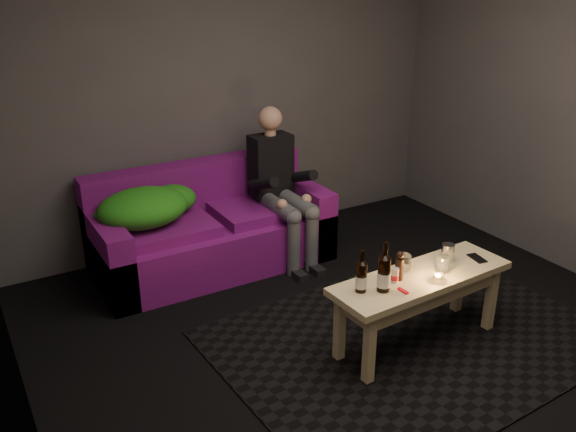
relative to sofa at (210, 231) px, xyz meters
name	(u,v)px	position (x,y,z in m)	size (l,w,h in m)	color
floor	(394,362)	(0.42, -1.81, -0.29)	(4.50, 4.50, 0.00)	black
room	(361,81)	(0.42, -1.35, 1.36)	(4.50, 4.50, 4.50)	silver
rug	(410,338)	(0.67, -1.67, -0.28)	(2.43, 1.77, 0.01)	black
sofa	(210,231)	(0.00, 0.00, 0.00)	(1.85, 0.83, 0.79)	#700E6C
green_blanket	(147,207)	(-0.50, -0.01, 0.31)	(0.81, 0.55, 0.28)	#277B16
person	(280,183)	(0.56, -0.15, 0.35)	(0.33, 0.77, 1.23)	black
coffee_table	(421,287)	(0.67, -1.72, 0.12)	(1.23, 0.44, 0.50)	#E5D086
beer_bottle_a	(361,276)	(0.22, -1.70, 0.31)	(0.07, 0.07, 0.26)	black
beer_bottle_b	(384,273)	(0.33, -1.76, 0.32)	(0.08, 0.08, 0.31)	black
salt_shaker	(395,275)	(0.46, -1.71, 0.26)	(0.04, 0.04, 0.09)	silver
pepper_mill	(399,269)	(0.50, -1.70, 0.28)	(0.05, 0.05, 0.14)	black
tumbler_back	(404,262)	(0.61, -1.61, 0.26)	(0.09, 0.09, 0.10)	white
tealight	(438,277)	(0.70, -1.83, 0.23)	(0.06, 0.06, 0.04)	white
tumbler_front	(443,264)	(0.80, -1.75, 0.26)	(0.08, 0.08, 0.10)	white
steel_cup	(448,252)	(0.94, -1.65, 0.27)	(0.08, 0.08, 0.11)	silver
smartphone	(477,258)	(1.12, -1.74, 0.21)	(0.07, 0.14, 0.01)	black
red_lighter	(403,291)	(0.42, -1.83, 0.22)	(0.02, 0.08, 0.01)	red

